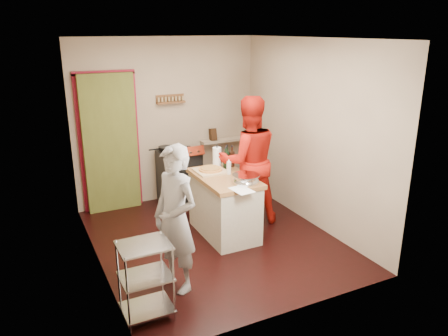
{
  "coord_description": "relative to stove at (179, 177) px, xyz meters",
  "views": [
    {
      "loc": [
        -2.22,
        -4.81,
        2.71
      ],
      "look_at": [
        0.14,
        0.0,
        0.99
      ],
      "focal_mm": 35.0,
      "sensor_mm": 36.0,
      "label": 1
    }
  ],
  "objects": [
    {
      "name": "back_wall",
      "position": [
        -0.69,
        0.36,
        0.68
      ],
      "size": [
        3.0,
        0.44,
        2.6
      ],
      "color": "tan",
      "rests_on": "ground"
    },
    {
      "name": "floor",
      "position": [
        -0.05,
        -1.42,
        -0.45
      ],
      "size": [
        3.5,
        3.5,
        0.0
      ],
      "primitive_type": "plane",
      "color": "black",
      "rests_on": "ground"
    },
    {
      "name": "person_stripe",
      "position": [
        -0.88,
        -2.26,
        0.35
      ],
      "size": [
        0.57,
        0.69,
        1.6
      ],
      "primitive_type": "imported",
      "rotation": [
        0.0,
        0.0,
        -1.19
      ],
      "color": "#A3A3A7",
      "rests_on": "ground"
    },
    {
      "name": "left_wall",
      "position": [
        -1.55,
        -1.42,
        0.85
      ],
      "size": [
        0.04,
        3.5,
        2.6
      ],
      "primitive_type": "cube",
      "color": "tan",
      "rests_on": "ground"
    },
    {
      "name": "wire_shelving",
      "position": [
        -1.33,
        -2.62,
        -0.01
      ],
      "size": [
        0.48,
        0.4,
        0.8
      ],
      "color": "silver",
      "rests_on": "ground"
    },
    {
      "name": "right_wall",
      "position": [
        1.45,
        -1.42,
        0.85
      ],
      "size": [
        0.04,
        3.5,
        2.6
      ],
      "primitive_type": "cube",
      "color": "tan",
      "rests_on": "ground"
    },
    {
      "name": "ceiling",
      "position": [
        -0.05,
        -1.42,
        2.16
      ],
      "size": [
        3.0,
        3.5,
        0.02
      ],
      "primitive_type": "cube",
      "color": "white",
      "rests_on": "back_wall"
    },
    {
      "name": "stove",
      "position": [
        0.0,
        0.0,
        0.0
      ],
      "size": [
        0.6,
        0.63,
        1.0
      ],
      "color": "black",
      "rests_on": "ground"
    },
    {
      "name": "island",
      "position": [
        0.15,
        -1.32,
        0.0
      ],
      "size": [
        0.66,
        1.28,
        1.15
      ],
      "color": "beige",
      "rests_on": "ground"
    },
    {
      "name": "person_red",
      "position": [
        0.65,
        -1.07,
        0.47
      ],
      "size": [
        1.02,
        0.87,
        1.84
      ],
      "primitive_type": "imported",
      "rotation": [
        0.0,
        0.0,
        2.93
      ],
      "color": "#A8140B",
      "rests_on": "ground"
    }
  ]
}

